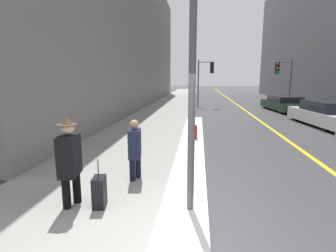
# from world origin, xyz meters

# --- Properties ---
(ground_plane) EXTENTS (160.00, 160.00, 0.00)m
(ground_plane) POSITION_xyz_m (0.00, 0.00, 0.00)
(ground_plane) COLOR #38383A
(sidewalk_slab) EXTENTS (4.00, 80.00, 0.01)m
(sidewalk_slab) POSITION_xyz_m (-2.00, 15.00, 0.01)
(sidewalk_slab) COLOR gray
(sidewalk_slab) RESTS_ON ground
(road_centre_stripe) EXTENTS (0.16, 80.00, 0.00)m
(road_centre_stripe) POSITION_xyz_m (4.00, 15.00, 0.00)
(road_centre_stripe) COLOR gold
(road_centre_stripe) RESTS_ON ground
(snow_bank_curb) EXTENTS (0.85, 12.82, 0.15)m
(snow_bank_curb) POSITION_xyz_m (0.25, 5.49, 0.08)
(snow_bank_curb) COLOR white
(snow_bank_curb) RESTS_ON ground
(building_facade_left) EXTENTS (6.00, 36.00, 12.51)m
(building_facade_left) POSITION_xyz_m (-7.00, 20.00, 6.26)
(building_facade_left) COLOR slate
(building_facade_left) RESTS_ON ground
(lamp_post) EXTENTS (0.28, 0.28, 4.21)m
(lamp_post) POSITION_xyz_m (0.36, 0.87, 2.57)
(lamp_post) COLOR #515156
(lamp_post) RESTS_ON ground
(traffic_light_near) EXTENTS (1.31, 0.33, 3.85)m
(traffic_light_near) POSITION_xyz_m (1.08, 18.71, 2.79)
(traffic_light_near) COLOR #515156
(traffic_light_near) RESTS_ON ground
(traffic_light_far) EXTENTS (1.31, 0.32, 3.80)m
(traffic_light_far) POSITION_xyz_m (7.03, 18.59, 2.75)
(traffic_light_far) COLOR #515156
(traffic_light_far) RESTS_ON ground
(pedestrian_in_fedora) EXTENTS (0.39, 0.57, 1.74)m
(pedestrian_in_fedora) POSITION_xyz_m (-1.91, 1.00, 0.95)
(pedestrian_in_fedora) COLOR black
(pedestrian_in_fedora) RESTS_ON ground
(pedestrian_with_shoulder_bag) EXTENTS (0.35, 0.71, 1.47)m
(pedestrian_with_shoulder_bag) POSITION_xyz_m (-1.02, 2.46, 0.81)
(pedestrian_with_shoulder_bag) COLOR black
(pedestrian_with_shoulder_bag) RESTS_ON ground
(parked_car_white) EXTENTS (2.19, 4.87, 1.28)m
(parked_car_white) POSITION_xyz_m (6.89, 10.61, 0.61)
(parked_car_white) COLOR silver
(parked_car_white) RESTS_ON ground
(parked_car_dark_green) EXTENTS (2.36, 4.97, 1.11)m
(parked_car_dark_green) POSITION_xyz_m (6.79, 16.86, 0.53)
(parked_car_dark_green) COLOR black
(parked_car_dark_green) RESTS_ON ground
(rolling_suitcase) EXTENTS (0.27, 0.39, 0.95)m
(rolling_suitcase) POSITION_xyz_m (-1.36, 1.01, 0.30)
(rolling_suitcase) COLOR black
(rolling_suitcase) RESTS_ON ground
(fire_hydrant) EXTENTS (0.20, 0.20, 0.70)m
(fire_hydrant) POSITION_xyz_m (0.35, 6.31, 0.35)
(fire_hydrant) COLOR red
(fire_hydrant) RESTS_ON ground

